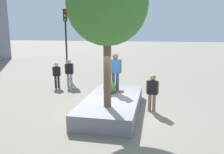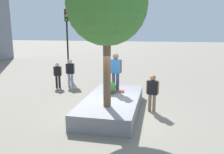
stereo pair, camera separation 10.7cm
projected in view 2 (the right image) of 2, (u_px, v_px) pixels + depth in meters
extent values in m
plane|color=gray|center=(119.00, 115.00, 9.16)|extent=(120.00, 120.00, 0.00)
cube|color=gray|center=(112.00, 105.00, 9.52)|extent=(4.62, 2.22, 0.60)
cylinder|color=brown|center=(107.00, 68.00, 8.13)|extent=(0.28, 0.28, 2.89)
sphere|color=#3D7A33|center=(107.00, 4.00, 7.67)|extent=(2.84, 2.84, 2.84)
sphere|color=#3D7A33|center=(110.00, 87.00, 10.10)|extent=(0.57, 0.57, 0.57)
cube|color=#A51E1E|center=(116.00, 90.00, 10.39)|extent=(0.22, 0.80, 0.02)
sphere|color=beige|center=(110.00, 91.00, 10.36)|extent=(0.06, 0.06, 0.06)
sphere|color=beige|center=(110.00, 90.00, 10.52)|extent=(0.06, 0.06, 0.06)
sphere|color=beige|center=(121.00, 92.00, 10.26)|extent=(0.06, 0.06, 0.06)
sphere|color=beige|center=(121.00, 91.00, 10.43)|extent=(0.06, 0.06, 0.06)
cylinder|color=navy|center=(118.00, 82.00, 10.27)|extent=(0.15, 0.15, 0.81)
cylinder|color=navy|center=(114.00, 82.00, 10.33)|extent=(0.15, 0.15, 0.81)
cube|color=#2D6BB2|center=(116.00, 66.00, 10.15)|extent=(0.23, 0.47, 0.63)
cylinder|color=brown|center=(121.00, 66.00, 10.08)|extent=(0.10, 0.10, 0.60)
cylinder|color=brown|center=(111.00, 66.00, 10.21)|extent=(0.10, 0.10, 0.60)
sphere|color=brown|center=(116.00, 56.00, 10.06)|extent=(0.26, 0.26, 0.26)
cylinder|color=black|center=(68.00, 50.00, 16.31)|extent=(0.12, 0.12, 4.00)
cube|color=black|center=(66.00, 15.00, 15.81)|extent=(0.32, 0.34, 0.85)
sphere|color=red|center=(66.00, 11.00, 15.61)|extent=(0.14, 0.14, 0.14)
sphere|color=gold|center=(66.00, 16.00, 15.67)|extent=(0.14, 0.14, 0.14)
sphere|color=green|center=(66.00, 20.00, 15.73)|extent=(0.14, 0.14, 0.14)
cylinder|color=black|center=(57.00, 82.00, 13.46)|extent=(0.13, 0.13, 0.72)
cylinder|color=black|center=(60.00, 82.00, 13.48)|extent=(0.13, 0.13, 0.72)
cube|color=black|center=(58.00, 71.00, 13.33)|extent=(0.29, 0.44, 0.56)
cylinder|color=#D8AD8C|center=(54.00, 71.00, 13.31)|extent=(0.09, 0.09, 0.53)
cylinder|color=#D8AD8C|center=(61.00, 71.00, 13.35)|extent=(0.09, 0.09, 0.53)
sphere|color=#D8AD8C|center=(57.00, 65.00, 13.25)|extent=(0.23, 0.23, 0.23)
cylinder|color=#8C9EB7|center=(69.00, 80.00, 13.69)|extent=(0.15, 0.15, 0.80)
cylinder|color=#8C9EB7|center=(72.00, 80.00, 13.68)|extent=(0.15, 0.15, 0.80)
cube|color=black|center=(70.00, 69.00, 13.54)|extent=(0.26, 0.48, 0.63)
cylinder|color=#D8AD8C|center=(66.00, 68.00, 13.55)|extent=(0.10, 0.10, 0.59)
cylinder|color=#D8AD8C|center=(74.00, 68.00, 13.52)|extent=(0.10, 0.10, 0.59)
sphere|color=#D8AD8C|center=(70.00, 61.00, 13.44)|extent=(0.26, 0.26, 0.26)
cylinder|color=#847056|center=(154.00, 103.00, 9.45)|extent=(0.14, 0.14, 0.76)
cylinder|color=#847056|center=(150.00, 103.00, 9.51)|extent=(0.14, 0.14, 0.76)
cube|color=black|center=(153.00, 88.00, 9.34)|extent=(0.24, 0.45, 0.59)
cylinder|color=#9E7251|center=(158.00, 88.00, 9.26)|extent=(0.09, 0.09, 0.56)
cylinder|color=#9E7251|center=(147.00, 87.00, 9.42)|extent=(0.09, 0.09, 0.56)
sphere|color=#9E7251|center=(153.00, 78.00, 9.25)|extent=(0.25, 0.25, 0.25)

